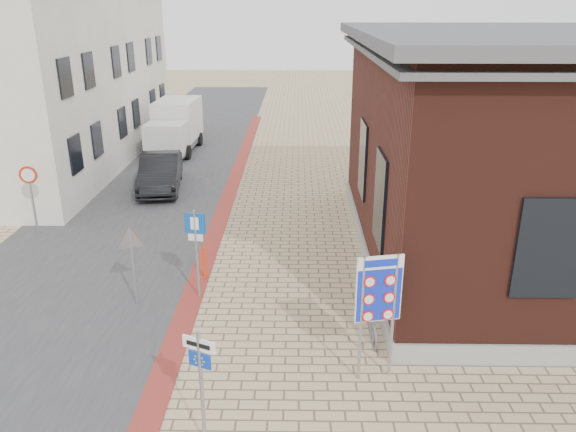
% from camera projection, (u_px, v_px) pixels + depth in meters
% --- Properties ---
extents(ground, '(120.00, 120.00, 0.00)m').
position_uv_depth(ground, '(255.00, 390.00, 11.57)').
color(ground, tan).
rests_on(ground, ground).
extents(road_strip, '(7.00, 60.00, 0.02)m').
position_uv_depth(road_strip, '(159.00, 178.00, 25.68)').
color(road_strip, '#38383A').
rests_on(road_strip, ground).
extents(curb_strip, '(0.60, 40.00, 0.02)m').
position_uv_depth(curb_strip, '(221.00, 217.00, 20.95)').
color(curb_strip, maroon).
rests_on(curb_strip, ground).
extents(brick_building, '(13.00, 13.00, 6.80)m').
position_uv_depth(brick_building, '(570.00, 146.00, 16.75)').
color(brick_building, gray).
rests_on(brick_building, ground).
extents(townhouse_mid, '(7.40, 6.40, 9.10)m').
position_uv_depth(townhouse_mid, '(52.00, 68.00, 26.96)').
color(townhouse_mid, white).
rests_on(townhouse_mid, ground).
extents(townhouse_far, '(7.40, 6.40, 8.30)m').
position_uv_depth(townhouse_far, '(95.00, 64.00, 32.71)').
color(townhouse_far, white).
rests_on(townhouse_far, ground).
extents(bike_rack, '(0.08, 1.80, 0.60)m').
position_uv_depth(bike_rack, '(371.00, 323.00, 13.50)').
color(bike_rack, slate).
rests_on(bike_rack, ground).
extents(sedan, '(2.19, 4.73, 1.50)m').
position_uv_depth(sedan, '(160.00, 172.00, 23.92)').
color(sedan, black).
rests_on(sedan, ground).
extents(box_truck, '(2.33, 5.16, 2.66)m').
position_uv_depth(box_truck, '(175.00, 126.00, 29.86)').
color(box_truck, slate).
rests_on(box_truck, ground).
extents(border_sign, '(0.96, 0.24, 2.84)m').
position_uv_depth(border_sign, '(379.00, 292.00, 11.28)').
color(border_sign, gray).
rests_on(border_sign, ground).
extents(essen_sign, '(0.60, 0.29, 2.35)m').
position_uv_depth(essen_sign, '(201.00, 372.00, 9.64)').
color(essen_sign, gray).
rests_on(essen_sign, ground).
extents(parking_sign, '(0.55, 0.13, 2.51)m').
position_uv_depth(parking_sign, '(196.00, 239.00, 14.66)').
color(parking_sign, gray).
rests_on(parking_sign, ground).
extents(yield_sign, '(0.75, 0.30, 2.18)m').
position_uv_depth(yield_sign, '(131.00, 247.00, 14.32)').
color(yield_sign, gray).
rests_on(yield_sign, ground).
extents(speed_sign, '(0.59, 0.09, 2.52)m').
position_uv_depth(speed_sign, '(31.00, 190.00, 18.57)').
color(speed_sign, gray).
rests_on(speed_sign, ground).
extents(bollard, '(0.11, 0.11, 0.98)m').
position_uv_depth(bollard, '(205.00, 263.00, 16.11)').
color(bollard, red).
rests_on(bollard, ground).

